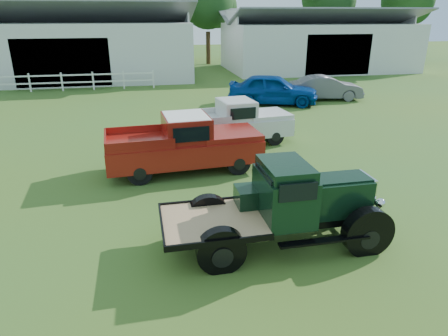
{
  "coord_description": "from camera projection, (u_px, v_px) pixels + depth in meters",
  "views": [
    {
      "loc": [
        -1.73,
        -8.37,
        4.84
      ],
      "look_at": [
        0.2,
        1.2,
        1.05
      ],
      "focal_mm": 32.0,
      "sensor_mm": 36.0,
      "label": 1
    }
  ],
  "objects": [
    {
      "name": "shed_left",
      "position": [
        71.0,
        41.0,
        31.17
      ],
      "size": [
        18.8,
        10.2,
        5.6
      ],
      "primitive_type": null,
      "color": "silver",
      "rests_on": "ground"
    },
    {
      "name": "vintage_flatbed",
      "position": [
        279.0,
        205.0,
        8.66
      ],
      "size": [
        4.87,
        1.97,
        1.92
      ],
      "primitive_type": null,
      "rotation": [
        0.0,
        0.0,
        0.01
      ],
      "color": "black",
      "rests_on": "ground"
    },
    {
      "name": "tree_b",
      "position": [
        113.0,
        3.0,
        37.97
      ],
      "size": [
        6.9,
        6.9,
        11.5
      ],
      "primitive_type": null,
      "color": "#143713",
      "rests_on": "ground"
    },
    {
      "name": "ground",
      "position": [
        226.0,
        226.0,
        9.72
      ],
      "size": [
        120.0,
        120.0,
        0.0
      ],
      "primitive_type": "plane",
      "color": "#366529"
    },
    {
      "name": "tree_c",
      "position": [
        208.0,
        17.0,
        39.17
      ],
      "size": [
        5.4,
        5.4,
        9.0
      ],
      "primitive_type": null,
      "color": "#143713",
      "rests_on": "ground"
    },
    {
      "name": "fence_rail",
      "position": [
        46.0,
        82.0,
        26.3
      ],
      "size": [
        14.2,
        0.16,
        1.2
      ],
      "primitive_type": null,
      "color": "white",
      "rests_on": "ground"
    },
    {
      "name": "tree_d",
      "position": [
        327.0,
        12.0,
        42.3
      ],
      "size": [
        6.0,
        6.0,
        10.0
      ],
      "primitive_type": null,
      "color": "#143713",
      "rests_on": "ground"
    },
    {
      "name": "red_pickup",
      "position": [
        184.0,
        143.0,
        12.87
      ],
      "size": [
        5.25,
        2.33,
        1.87
      ],
      "primitive_type": null,
      "rotation": [
        0.0,
        0.0,
        0.07
      ],
      "color": "maroon",
      "rests_on": "ground"
    },
    {
      "name": "shed_right",
      "position": [
        317.0,
        40.0,
        36.04
      ],
      "size": [
        16.8,
        9.2,
        5.2
      ],
      "primitive_type": null,
      "color": "silver",
      "rests_on": "ground"
    },
    {
      "name": "white_pickup",
      "position": [
        234.0,
        122.0,
        15.68
      ],
      "size": [
        4.78,
        2.27,
        1.7
      ],
      "primitive_type": null,
      "rotation": [
        0.0,
        0.0,
        0.11
      ],
      "color": "silver",
      "rests_on": "ground"
    },
    {
      "name": "misc_car_blue",
      "position": [
        273.0,
        89.0,
        22.47
      ],
      "size": [
        5.36,
        3.48,
        1.7
      ],
      "primitive_type": "imported",
      "rotation": [
        0.0,
        0.0,
        1.25
      ],
      "color": "navy",
      "rests_on": "ground"
    },
    {
      "name": "tree_e",
      "position": [
        406.0,
        14.0,
        42.04
      ],
      "size": [
        5.7,
        5.7,
        9.5
      ],
      "primitive_type": null,
      "color": "#143713",
      "rests_on": "ground"
    },
    {
      "name": "misc_car_grey",
      "position": [
        326.0,
        88.0,
        23.78
      ],
      "size": [
        4.42,
        2.2,
        1.39
      ],
      "primitive_type": "imported",
      "rotation": [
        0.0,
        0.0,
        1.39
      ],
      "color": "#545359",
      "rests_on": "ground"
    }
  ]
}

